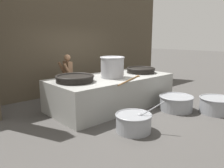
# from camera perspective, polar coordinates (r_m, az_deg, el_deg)

# --- Properties ---
(ground_plane) EXTENTS (60.00, 60.00, 0.00)m
(ground_plane) POSITION_cam_1_polar(r_m,az_deg,el_deg) (6.60, 0.00, -5.67)
(ground_plane) COLOR #474442
(back_wall) EXTENTS (9.41, 0.24, 4.18)m
(back_wall) POSITION_cam_1_polar(r_m,az_deg,el_deg) (8.20, -11.38, 12.38)
(back_wall) COLOR #4C4233
(back_wall) RESTS_ON ground_plane
(hearth_platform) EXTENTS (3.67, 1.76, 0.89)m
(hearth_platform) POSITION_cam_1_polar(r_m,az_deg,el_deg) (6.48, 0.00, -1.92)
(hearth_platform) COLOR gray
(hearth_platform) RESTS_ON ground_plane
(giant_wok_near) EXTENTS (1.00, 1.00, 0.18)m
(giant_wok_near) POSITION_cam_1_polar(r_m,az_deg,el_deg) (5.69, -9.71, 1.50)
(giant_wok_near) COLOR black
(giant_wok_near) RESTS_ON hearth_platform
(giant_wok_far) EXTENTS (0.92, 0.92, 0.17)m
(giant_wok_far) POSITION_cam_1_polar(r_m,az_deg,el_deg) (7.14, 7.52, 3.67)
(giant_wok_far) COLOR black
(giant_wok_far) RESTS_ON hearth_platform
(stock_pot) EXTENTS (0.70, 0.70, 0.60)m
(stock_pot) POSITION_cam_1_polar(r_m,az_deg,el_deg) (6.19, 0.08, 4.52)
(stock_pot) COLOR #9E9EA3
(stock_pot) RESTS_ON hearth_platform
(stirring_paddle) EXTENTS (1.42, 0.66, 0.04)m
(stirring_paddle) POSITION_cam_1_polar(r_m,az_deg,el_deg) (5.84, 4.81, 1.15)
(stirring_paddle) COLOR brown
(stirring_paddle) RESTS_ON hearth_platform
(cook) EXTENTS (0.38, 0.57, 1.49)m
(cook) POSITION_cam_1_polar(r_m,az_deg,el_deg) (7.10, -11.47, 2.06)
(cook) COLOR brown
(cook) RESTS_ON ground_plane
(prep_bowl_vegetables) EXTENTS (0.81, 0.90, 0.72)m
(prep_bowl_vegetables) POSITION_cam_1_polar(r_m,az_deg,el_deg) (4.82, 5.67, -9.78)
(prep_bowl_vegetables) COLOR gray
(prep_bowl_vegetables) RESTS_ON ground_plane
(prep_bowl_meat) EXTENTS (0.88, 0.88, 0.43)m
(prep_bowl_meat) POSITION_cam_1_polar(r_m,az_deg,el_deg) (6.56, 25.52, -4.84)
(prep_bowl_meat) COLOR gray
(prep_bowl_meat) RESTS_ON ground_plane
(prep_bowl_extra) EXTENTS (0.94, 0.94, 0.42)m
(prep_bowl_extra) POSITION_cam_1_polar(r_m,az_deg,el_deg) (6.40, 16.40, -4.60)
(prep_bowl_extra) COLOR gray
(prep_bowl_extra) RESTS_ON ground_plane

